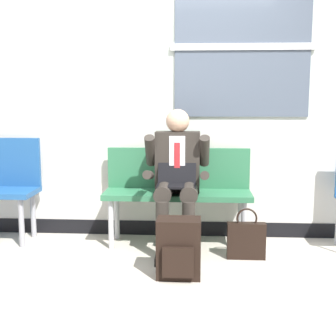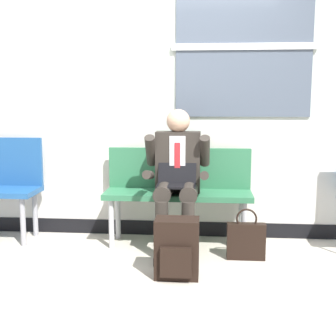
{
  "view_description": "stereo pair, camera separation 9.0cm",
  "coord_description": "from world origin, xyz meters",
  "views": [
    {
      "loc": [
        0.32,
        -3.84,
        1.34
      ],
      "look_at": [
        0.07,
        0.02,
        0.75
      ],
      "focal_mm": 48.54,
      "sensor_mm": 36.0,
      "label": 1
    },
    {
      "loc": [
        0.4,
        -3.84,
        1.34
      ],
      "look_at": [
        0.07,
        0.02,
        0.75
      ],
      "focal_mm": 48.54,
      "sensor_mm": 36.0,
      "label": 2
    }
  ],
  "objects": [
    {
      "name": "bench_with_person",
      "position": [
        0.15,
        0.29,
        0.54
      ],
      "size": [
        1.34,
        0.42,
        0.88
      ],
      "color": "#2D6B47",
      "rests_on": "ground"
    },
    {
      "name": "ground_plane",
      "position": [
        0.0,
        0.0,
        0.0
      ],
      "size": [
        18.0,
        18.0,
        0.0
      ],
      "primitive_type": "plane",
      "color": "#B2A899"
    },
    {
      "name": "person_seated",
      "position": [
        0.15,
        0.09,
        0.67
      ],
      "size": [
        0.57,
        0.7,
        1.25
      ],
      "color": "#2D2823",
      "rests_on": "ground"
    },
    {
      "name": "station_wall",
      "position": [
        0.01,
        0.57,
        1.5
      ],
      "size": [
        5.24,
        0.17,
        3.0
      ],
      "color": "beige",
      "rests_on": "ground"
    },
    {
      "name": "backpack",
      "position": [
        0.19,
        -0.55,
        0.22
      ],
      "size": [
        0.33,
        0.26,
        0.45
      ],
      "color": "black",
      "rests_on": "ground"
    },
    {
      "name": "handbag",
      "position": [
        0.75,
        -0.12,
        0.17
      ],
      "size": [
        0.32,
        0.09,
        0.44
      ],
      "color": "black",
      "rests_on": "ground"
    }
  ]
}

